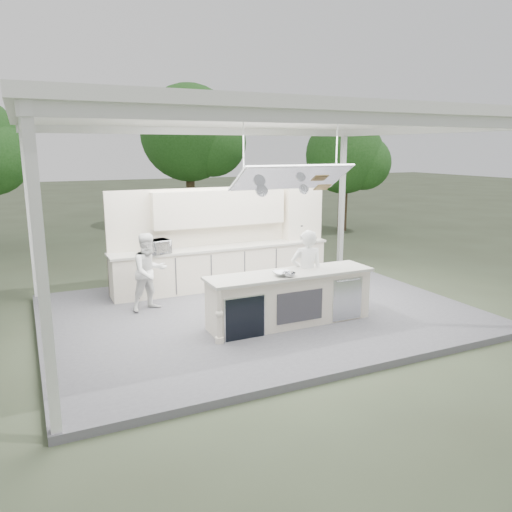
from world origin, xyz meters
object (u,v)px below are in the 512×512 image
sous_chef (149,272)px  demo_island (289,298)px  head_chef (307,274)px  back_counter (223,266)px

sous_chef → demo_island: bearing=-58.3°
head_chef → back_counter: bearing=-61.1°
head_chef → demo_island: bearing=38.5°
back_counter → head_chef: head_chef is taller
demo_island → back_counter: same height
back_counter → head_chef: size_ratio=3.06×
back_counter → demo_island: bearing=-86.4°
demo_island → sous_chef: size_ratio=2.03×
demo_island → sous_chef: 2.81m
back_counter → sous_chef: bearing=-153.5°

